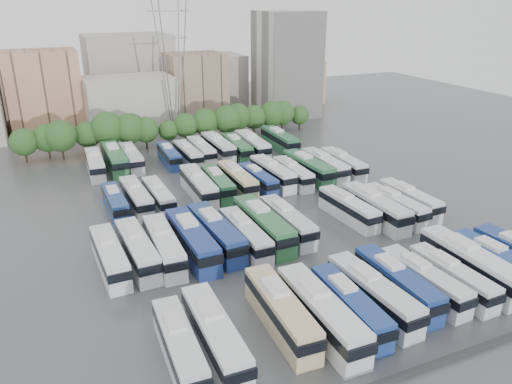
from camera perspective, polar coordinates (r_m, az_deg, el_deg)
name	(u,v)px	position (r m, az deg, el deg)	size (l,w,h in m)	color
ground	(259,221)	(70.39, 0.39, -3.35)	(220.00, 220.00, 0.00)	#424447
parapet	(420,369)	(46.89, 18.28, -18.68)	(56.00, 0.50, 0.50)	#2D2D30
tree_line	(173,125)	(106.41, -9.49, 7.58)	(64.02, 7.62, 8.38)	black
city_buildings	(115,88)	(133.10, -15.85, 11.41)	(102.00, 35.00, 20.00)	#9E998E
apartment_tower	(287,65)	(131.91, 3.53, 14.34)	(14.00, 14.00, 26.00)	silver
electricity_pylon	(172,50)	(112.27, -9.63, 15.71)	(9.00, 6.91, 33.83)	slate
bus_r0_s1	(179,346)	(45.14, -8.74, -17.01)	(2.95, 11.53, 3.59)	silver
bus_r0_s2	(215,335)	(45.71, -4.71, -15.96)	(2.98, 12.58, 3.93)	white
bus_r0_s4	(281,311)	(48.38, 2.87, -13.47)	(3.36, 12.81, 3.98)	beige
bus_r0_s5	(321,313)	(48.34, 7.44, -13.54)	(3.15, 13.43, 4.20)	silver
bus_r0_s6	(349,306)	(50.18, 10.63, -12.64)	(3.04, 11.83, 3.68)	navy
bus_r0_s7	(373,293)	(52.20, 13.22, -11.23)	(3.25, 12.62, 3.93)	silver
bus_r0_s8	(397,283)	(54.64, 15.80, -9.97)	(2.84, 12.17, 3.81)	navy
bus_r0_s9	(424,280)	(56.10, 18.64, -9.55)	(3.03, 11.60, 3.61)	silver
bus_r0_s10	(452,277)	(57.79, 21.50, -9.04)	(2.69, 11.29, 3.53)	silver
bus_r0_s11	(471,264)	(60.45, 23.32, -7.55)	(3.06, 13.54, 4.24)	silver
bus_r0_s12	(500,264)	(62.14, 26.07, -7.38)	(3.26, 12.57, 3.91)	navy
bus_r1_s0	(110,256)	(59.98, -16.37, -7.04)	(2.98, 12.09, 3.77)	silver
bus_r1_s1	(137,249)	(60.49, -13.41, -6.40)	(3.15, 12.51, 3.90)	silver
bus_r1_s2	(164,246)	(60.64, -10.49, -6.06)	(3.13, 12.60, 3.93)	silver
bus_r1_s3	(192,240)	(61.15, -7.33, -5.46)	(3.14, 13.53, 4.23)	navy
bus_r1_s4	(216,233)	(62.65, -4.64, -4.67)	(3.59, 13.46, 4.18)	navy
bus_r1_s5	(245,235)	(62.41, -1.25, -4.92)	(2.66, 11.96, 3.75)	silver
bus_r1_s6	(263,225)	(64.50, 0.83, -3.75)	(3.03, 13.58, 4.26)	#2F6E3D
bus_r1_s7	(287,221)	(66.03, 3.57, -3.36)	(2.68, 12.24, 3.84)	silver
bus_r1_s10	(348,208)	(71.30, 10.52, -1.82)	(3.09, 11.74, 3.65)	white
bus_r1_s11	(375,207)	(71.80, 13.42, -1.71)	(2.88, 13.05, 4.09)	silver
bus_r1_s12	(395,205)	(73.71, 15.56, -1.46)	(3.16, 11.85, 3.68)	silver
bus_r1_s13	(409,199)	(76.43, 17.11, -0.82)	(2.79, 11.67, 3.64)	silver
bus_r2_s1	(115,202)	(75.31, -15.80, -1.11)	(2.44, 10.81, 3.39)	navy
bus_r2_s2	(136,197)	(75.90, -13.53, -0.56)	(3.00, 12.00, 3.74)	silver
bus_r2_s3	(158,196)	(75.92, -11.09, -0.44)	(2.67, 11.20, 3.50)	silver
bus_r2_s5	(198,185)	(78.40, -6.59, 0.75)	(3.12, 12.86, 4.01)	silver
bus_r2_s6	(218,183)	(79.42, -4.39, 0.98)	(3.13, 11.73, 3.64)	#2C673C
bus_r2_s7	(237,180)	(80.67, -2.18, 1.43)	(2.75, 12.26, 3.84)	#CDC08D
bus_r2_s8	(258,179)	(81.43, 0.19, 1.48)	(2.85, 10.91, 3.39)	navy
bus_r2_s9	(273,173)	(83.64, 1.90, 2.19)	(3.10, 12.39, 3.86)	white
bus_r2_s10	(293,173)	(84.13, 4.24, 2.17)	(2.86, 11.50, 3.58)	silver
bus_r2_s11	(308,168)	(86.20, 5.98, 2.77)	(3.40, 13.15, 4.09)	#2D6941
bus_r2_s12	(324,165)	(88.10, 7.83, 3.05)	(2.90, 12.63, 3.95)	silver
bus_r2_s13	(343,164)	(89.56, 9.89, 3.19)	(3.00, 12.21, 3.81)	silver
bus_r3_s1	(95,164)	(92.80, -17.91, 3.09)	(3.20, 12.16, 3.78)	silver
bus_r3_s2	(115,158)	(94.02, -15.85, 3.70)	(2.96, 13.51, 4.24)	#2C683A
bus_r3_s3	(131,158)	(94.57, -14.06, 3.83)	(2.65, 11.90, 3.73)	silver
bus_r3_s5	(169,156)	(94.92, -9.90, 4.12)	(2.62, 10.86, 3.39)	navy
bus_r3_s6	(188,154)	(94.92, -7.78, 4.31)	(2.63, 11.46, 3.58)	silver
bus_r3_s7	(201,150)	(96.77, -6.28, 4.75)	(2.80, 11.83, 3.70)	silver
bus_r3_s8	(218,147)	(98.08, -4.35, 5.16)	(2.86, 12.98, 4.07)	silver
bus_r3_s9	(237,147)	(97.86, -2.23, 5.11)	(3.25, 12.40, 3.86)	#2A6339
bus_r3_s10	(252,145)	(98.91, -0.43, 5.39)	(3.40, 13.26, 4.13)	silver
bus_r3_s12	(280,140)	(102.60, 2.72, 5.95)	(3.00, 12.98, 4.06)	#2D6A44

